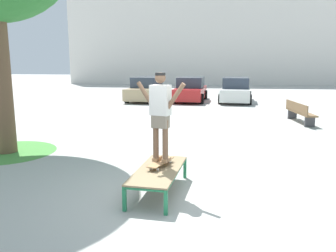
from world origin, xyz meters
TOP-DOWN VIEW (x-y plane):
  - ground_plane at (0.00, 0.00)m, footprint 120.00×120.00m
  - building_facade at (2.22, 33.69)m, footprint 34.77×4.00m
  - skate_box at (-0.31, 0.16)m, footprint 0.94×1.96m
  - skateboard at (-0.29, 0.34)m, footprint 0.44×0.82m
  - skater at (-0.29, 0.34)m, footprint 0.97×0.40m
  - grass_patch_near_left at (-4.88, 2.57)m, footprint 2.61×2.61m
  - car_tan at (-3.37, 15.56)m, footprint 2.24×4.35m
  - car_red at (-0.56, 15.69)m, footprint 2.14×4.31m
  - car_white at (2.26, 15.59)m, footprint 2.24×4.35m
  - park_bench at (4.28, 8.32)m, footprint 0.68×2.43m

SIDE VIEW (x-z plane):
  - ground_plane at x=0.00m, z-range 0.00..0.00m
  - grass_patch_near_left at x=-4.88m, z-range 0.00..0.01m
  - skate_box at x=-0.31m, z-range 0.18..0.64m
  - park_bench at x=4.28m, z-range 0.03..0.86m
  - skateboard at x=-0.29m, z-range 0.49..0.58m
  - car_tan at x=-3.37m, z-range -0.06..1.44m
  - car_red at x=-0.56m, z-range -0.06..1.44m
  - car_white at x=2.26m, z-range -0.06..1.44m
  - skater at x=-0.29m, z-range 0.68..2.38m
  - building_facade at x=2.22m, z-range 0.00..11.09m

